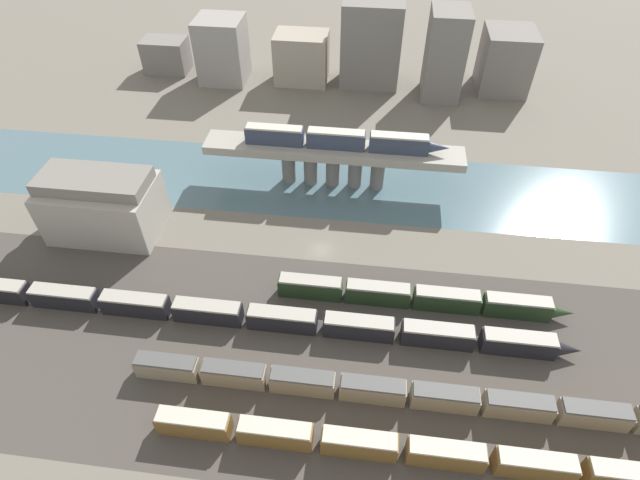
{
  "coord_description": "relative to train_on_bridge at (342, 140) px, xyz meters",
  "views": [
    {
      "loc": [
        8.36,
        -68.44,
        69.23
      ],
      "look_at": [
        0.0,
        -1.25,
        3.91
      ],
      "focal_mm": 28.0,
      "sensor_mm": 36.0,
      "label": 1
    }
  ],
  "objects": [
    {
      "name": "ground_plane",
      "position": [
        -1.92,
        -21.5,
        -11.7
      ],
      "size": [
        400.0,
        400.0,
        0.0
      ],
      "primitive_type": "plane",
      "color": "#666056"
    },
    {
      "name": "railbed_yard",
      "position": [
        -1.92,
        -45.5,
        -11.69
      ],
      "size": [
        280.0,
        42.0,
        0.01
      ],
      "primitive_type": "cube",
      "color": "#423D38",
      "rests_on": "ground"
    },
    {
      "name": "river_water",
      "position": [
        -1.92,
        0.0,
        -11.69
      ],
      "size": [
        320.0,
        24.76,
        0.01
      ],
      "primitive_type": "cube",
      "color": "#47606B",
      "rests_on": "ground"
    },
    {
      "name": "bridge",
      "position": [
        -1.92,
        -0.0,
        -4.44
      ],
      "size": [
        55.75,
        7.25,
        9.76
      ],
      "color": "gray",
      "rests_on": "ground"
    },
    {
      "name": "train_on_bridge",
      "position": [
        0.0,
        0.0,
        0.0
      ],
      "size": [
        43.02,
        2.77,
        3.95
      ],
      "color": "#2D384C",
      "rests_on": "bridge"
    },
    {
      "name": "train_yard_near",
      "position": [
        15.05,
        -59.86,
        -9.74
      ],
      "size": [
        72.34,
        2.69,
        3.97
      ],
      "color": "brown",
      "rests_on": "ground"
    },
    {
      "name": "train_yard_mid",
      "position": [
        15.88,
        -51.48,
        -9.84
      ],
      "size": [
        86.89,
        2.73,
        3.78
      ],
      "color": "gray",
      "rests_on": "ground"
    },
    {
      "name": "train_yard_far",
      "position": [
        -11.11,
        -40.42,
        -9.8
      ],
      "size": [
        105.37,
        2.87,
        3.85
      ],
      "color": "black",
      "rests_on": "ground"
    },
    {
      "name": "train_yard_outer",
      "position": [
        16.62,
        -32.87,
        -9.73
      ],
      "size": [
        50.84,
        2.72,
        4.01
      ],
      "color": "#23381E",
      "rests_on": "ground"
    },
    {
      "name": "warehouse_building",
      "position": [
        -45.22,
        -20.61,
        -5.32
      ],
      "size": [
        21.18,
        13.09,
        13.42
      ],
      "color": "#9E998E",
      "rests_on": "ground"
    },
    {
      "name": "city_block_far_left",
      "position": [
        -57.98,
        50.63,
        -6.91
      ],
      "size": [
        12.81,
        8.55,
        9.57
      ],
      "primitive_type": "cube",
      "color": "slate",
      "rests_on": "ground"
    },
    {
      "name": "city_block_left",
      "position": [
        -39.02,
        47.03,
        -2.77
      ],
      "size": [
        13.17,
        12.4,
        17.86
      ],
      "primitive_type": "cube",
      "color": "gray",
      "rests_on": "ground"
    },
    {
      "name": "city_block_center",
      "position": [
        -16.21,
        48.93,
        -4.74
      ],
      "size": [
        15.12,
        10.78,
        13.91
      ],
      "primitive_type": "cube",
      "color": "gray",
      "rests_on": "ground"
    },
    {
      "name": "city_block_right",
      "position": [
        3.56,
        50.38,
        -0.07
      ],
      "size": [
        16.57,
        11.81,
        23.26
      ],
      "primitive_type": "cube",
      "color": "slate",
      "rests_on": "ground"
    },
    {
      "name": "city_block_far_right",
      "position": [
        23.69,
        45.09,
        0.08
      ],
      "size": [
        10.15,
        12.89,
        23.54
      ],
      "primitive_type": "cube",
      "color": "slate",
      "rests_on": "ground"
    },
    {
      "name": "city_block_tall",
      "position": [
        41.41,
        51.37,
        -3.4
      ],
      "size": [
        13.46,
        14.78,
        16.58
      ],
      "primitive_type": "cube",
      "color": "slate",
      "rests_on": "ground"
    }
  ]
}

